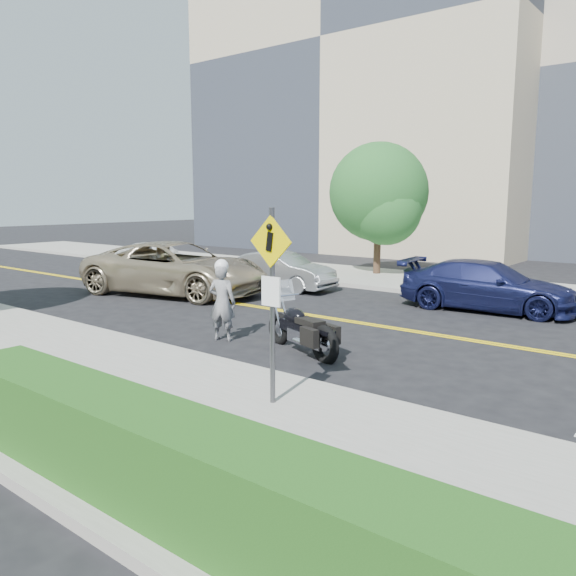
% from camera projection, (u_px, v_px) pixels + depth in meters
% --- Properties ---
extents(ground_plane, '(120.00, 120.00, 0.00)m').
position_uv_depth(ground_plane, '(301.00, 314.00, 16.20)').
color(ground_plane, black).
rests_on(ground_plane, ground).
extents(sidewalk_near, '(60.00, 5.00, 0.15)m').
position_uv_depth(sidewalk_near, '(57.00, 374.00, 10.38)').
color(sidewalk_near, '#9E9B91').
rests_on(sidewalk_near, ground_plane).
extents(sidewalk_far, '(60.00, 5.00, 0.15)m').
position_uv_depth(sidewalk_far, '(416.00, 282.00, 22.00)').
color(sidewalk_far, '#9E9B91').
rests_on(sidewalk_far, ground_plane).
extents(building_left, '(22.00, 14.00, 25.00)m').
position_uv_depth(building_left, '(381.00, 59.00, 37.41)').
color(building_left, tan).
rests_on(building_left, ground_plane).
extents(hedge, '(9.00, 0.90, 1.00)m').
position_uv_depth(hedge, '(214.00, 484.00, 5.22)').
color(hedge, '#235619').
rests_on(hedge, sidewalk_near).
extents(pedestrian_sign, '(0.78, 0.08, 3.00)m').
position_uv_depth(pedestrian_sign, '(272.00, 287.00, 8.43)').
color(pedestrian_sign, '#4C4C51').
rests_on(pedestrian_sign, sidewalk_near).
extents(motorcyclist, '(0.77, 0.63, 1.91)m').
position_uv_depth(motorcyclist, '(222.00, 300.00, 13.00)').
color(motorcyclist, '#9A9A9F').
rests_on(motorcyclist, ground).
extents(motorcycle, '(2.56, 1.49, 1.49)m').
position_uv_depth(motorcycle, '(301.00, 318.00, 12.02)').
color(motorcycle, black).
rests_on(motorcycle, ground).
extents(suv, '(7.07, 4.42, 1.82)m').
position_uv_depth(suv, '(176.00, 268.00, 19.43)').
color(suv, tan).
rests_on(suv, ground).
extents(parked_car_white, '(4.27, 2.02, 1.41)m').
position_uv_depth(parked_car_white, '(157.00, 256.00, 25.61)').
color(parked_car_white, white).
rests_on(parked_car_white, ground).
extents(parked_car_silver, '(4.24, 1.68, 1.37)m').
position_uv_depth(parked_car_silver, '(281.00, 270.00, 20.58)').
color(parked_car_silver, gray).
rests_on(parked_car_silver, ground).
extents(parked_car_blue, '(5.24, 2.51, 1.47)m').
position_uv_depth(parked_car_blue, '(487.00, 286.00, 16.63)').
color(parked_car_blue, '#1A1E4E').
rests_on(parked_car_blue, ground).
extents(tree_far_a, '(4.12, 4.12, 5.63)m').
position_uv_depth(tree_far_a, '(379.00, 192.00, 23.39)').
color(tree_far_a, '#382619').
rests_on(tree_far_a, ground).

